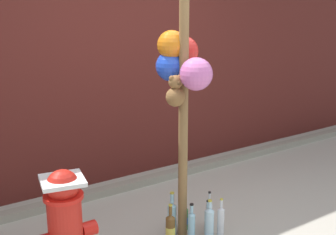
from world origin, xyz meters
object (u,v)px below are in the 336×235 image
Objects in this scene: bottle_1 at (208,220)px; bottle_4 at (209,222)px; fire_hydrant at (65,224)px; bottle_0 at (209,214)px; bottle_3 at (172,217)px; bottle_2 at (170,229)px; bottle_6 at (191,225)px; bottle_7 at (184,217)px; bottle_5 at (221,221)px; memorial_post at (182,44)px.

bottle_1 is 0.10m from bottle_4.
fire_hydrant is 2.47× the size of bottle_0.
bottle_3 is at bearing 6.41° from fire_hydrant.
bottle_6 is (0.18, -0.05, 0.00)m from bottle_2.
bottle_7 is at bearing 125.76° from bottle_1.
fire_hydrant is at bearing 172.93° from bottle_5.
bottle_2 is at bearing -150.84° from bottle_7.
bottle_7 is at bearing 153.18° from bottle_0.
bottle_0 is at bearing 0.90° from fire_hydrant.
bottle_3 is at bearing 116.03° from bottle_6.
bottle_4 reaches higher than bottle_1.
bottle_0 is 0.20m from bottle_4.
bottle_2 is 0.35m from bottle_4.
bottle_4 is at bearing -72.36° from bottle_7.
fire_hydrant is 0.97m from bottle_2.
memorial_post is 1.54m from bottle_2.
fire_hydrant is 2.17× the size of bottle_3.
fire_hydrant is at bearing -173.74° from bottle_7.
bottle_2 is 0.99× the size of bottle_5.
bottle_2 is at bearing -176.49° from bottle_0.
bottle_4 is at bearing -53.93° from memorial_post.
memorial_post is 1.56m from bottle_5.
bottle_4 is (-0.05, -0.08, 0.02)m from bottle_1.
bottle_3 reaches higher than bottle_1.
bottle_0 is 0.96× the size of bottle_4.
fire_hydrant reaches higher than bottle_5.
bottle_0 is at bearing 83.12° from bottle_5.
bottle_7 is (0.07, 0.05, -1.55)m from memorial_post.
memorial_post is at bearing 147.31° from bottle_1.
bottle_2 is 0.90× the size of bottle_3.
bottle_1 is 0.37m from bottle_2.
memorial_post is 1.56m from bottle_0.
fire_hydrant is 1.32m from bottle_1.
bottle_3 reaches higher than bottle_6.
bottle_3 is (0.10, 0.12, 0.03)m from bottle_2.
bottle_1 is 0.13m from bottle_5.
memorial_post reaches higher than bottle_6.
bottle_5 is at bearing -57.65° from bottle_7.
fire_hydrant reaches higher than bottle_2.
bottle_6 is (-0.14, 0.08, -0.01)m from bottle_4.
bottle_3 is at bearing 149.85° from memorial_post.
fire_hydrant is 1.38m from bottle_5.
bottle_7 is at bearing 37.61° from memorial_post.
bottle_6 is 1.05× the size of bottle_7.
bottle_4 reaches higher than bottle_5.
bottle_2 is (-0.44, -0.03, 0.00)m from bottle_0.
bottle_6 is (1.10, -0.06, -0.31)m from fire_hydrant.
bottle_7 is at bearing 107.64° from bottle_4.
bottle_5 is 0.35m from bottle_7.
bottle_7 is (0.05, 0.18, -0.02)m from bottle_6.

